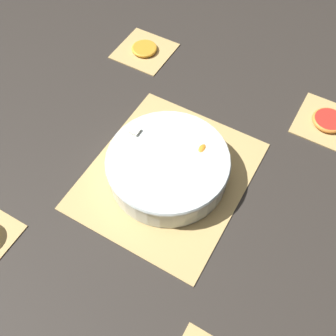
{
  "coord_description": "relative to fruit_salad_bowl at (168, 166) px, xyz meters",
  "views": [
    {
      "loc": [
        -0.44,
        -0.25,
        0.81
      ],
      "look_at": [
        0.0,
        0.0,
        0.03
      ],
      "focal_mm": 42.0,
      "sensor_mm": 36.0,
      "label": 1
    }
  ],
  "objects": [
    {
      "name": "coaster_mat_near_right",
      "position": [
        0.35,
        -0.28,
        -0.04
      ],
      "size": [
        0.16,
        0.16,
        0.01
      ],
      "color": "tan",
      "rests_on": "ground_plane"
    },
    {
      "name": "bamboo_mat_center",
      "position": [
        0.0,
        0.0,
        -0.04
      ],
      "size": [
        0.42,
        0.36,
        0.01
      ],
      "color": "tan",
      "rests_on": "ground_plane"
    },
    {
      "name": "ground_plane",
      "position": [
        0.0,
        0.0,
        -0.04
      ],
      "size": [
        6.0,
        6.0,
        0.0
      ],
      "primitive_type": "plane",
      "color": "#2D2823"
    },
    {
      "name": "orange_slice_whole",
      "position": [
        0.35,
        0.29,
        -0.03
      ],
      "size": [
        0.08,
        0.08,
        0.01
      ],
      "color": "orange",
      "rests_on": "coaster_mat_far_right"
    },
    {
      "name": "coaster_mat_far_right",
      "position": [
        0.35,
        0.29,
        -0.04
      ],
      "size": [
        0.16,
        0.16,
        0.01
      ],
      "color": "tan",
      "rests_on": "ground_plane"
    },
    {
      "name": "fruit_salad_bowl",
      "position": [
        0.0,
        0.0,
        0.0
      ],
      "size": [
        0.29,
        0.29,
        0.07
      ],
      "color": "silver",
      "rests_on": "bamboo_mat_center"
    },
    {
      "name": "grapefruit_slice",
      "position": [
        0.35,
        -0.28,
        -0.03
      ],
      "size": [
        0.09,
        0.09,
        0.01
      ],
      "color": "red",
      "rests_on": "coaster_mat_near_right"
    }
  ]
}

